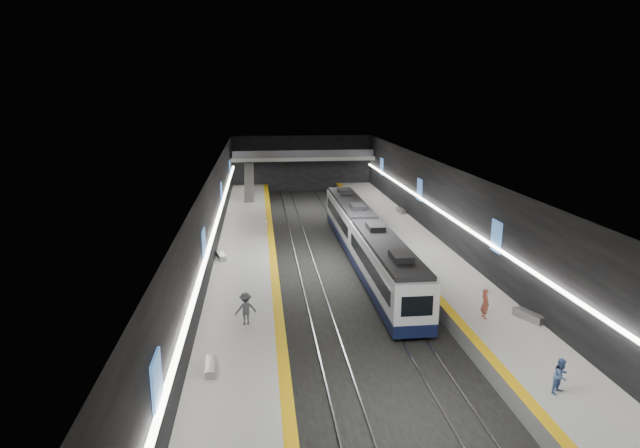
{
  "coord_description": "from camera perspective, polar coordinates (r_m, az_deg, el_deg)",
  "views": [
    {
      "loc": [
        -6.26,
        -41.88,
        14.32
      ],
      "look_at": [
        -0.72,
        6.0,
        2.2
      ],
      "focal_mm": 30.0,
      "sensor_mm": 36.0,
      "label": 1
    }
  ],
  "objects": [
    {
      "name": "tile_surface_right",
      "position": [
        46.05,
        11.1,
        -2.96
      ],
      "size": [
        5.0,
        70.0,
        0.02
      ],
      "primitive_type": "cube",
      "color": "#A3A39E",
      "rests_on": "platform_right"
    },
    {
      "name": "passenger_right_a",
      "position": [
        33.69,
        17.19,
        -8.14
      ],
      "size": [
        0.51,
        0.71,
        1.84
      ],
      "primitive_type": "imported",
      "rotation": [
        0.0,
        0.0,
        1.68
      ],
      "color": "#B25742",
      "rests_on": "platform_right"
    },
    {
      "name": "platform_right",
      "position": [
        46.2,
        11.07,
        -3.56
      ],
      "size": [
        5.0,
        70.0,
        1.0
      ],
      "primitive_type": "cube",
      "color": "slate",
      "rests_on": "ground"
    },
    {
      "name": "cove_light_left",
      "position": [
        43.32,
        -11.09,
        -0.21
      ],
      "size": [
        0.25,
        68.6,
        0.12
      ],
      "primitive_type": "cube",
      "color": "white",
      "rests_on": "wall_left"
    },
    {
      "name": "rails",
      "position": [
        44.68,
        1.81,
        -4.5
      ],
      "size": [
        6.52,
        70.0,
        0.12
      ],
      "color": "gray",
      "rests_on": "ground"
    },
    {
      "name": "bench_right_far",
      "position": [
        60.33,
        8.64,
        1.42
      ],
      "size": [
        0.68,
        1.92,
        0.46
      ],
      "primitive_type": "cube",
      "rotation": [
        0.0,
        0.0,
        0.08
      ],
      "color": "#99999E",
      "rests_on": "platform_right"
    },
    {
      "name": "ad_posters",
      "position": [
        44.43,
        1.66,
        1.34
      ],
      "size": [
        19.94,
        53.5,
        2.2
      ],
      "color": "#457DCF",
      "rests_on": "wall_left"
    },
    {
      "name": "platform_left",
      "position": [
        44.12,
        -7.9,
        -4.28
      ],
      "size": [
        5.0,
        70.0,
        1.0
      ],
      "primitive_type": "cube",
      "color": "slate",
      "rests_on": "ground"
    },
    {
      "name": "tactile_strip_left",
      "position": [
        43.95,
        -5.05,
        -3.56
      ],
      "size": [
        0.6,
        70.0,
        0.02
      ],
      "primitive_type": "cube",
      "color": "#E0A70B",
      "rests_on": "platform_left"
    },
    {
      "name": "ceiling",
      "position": [
        42.81,
        1.89,
        5.62
      ],
      "size": [
        20.0,
        70.0,
        0.04
      ],
      "primitive_type": "cube",
      "rotation": [
        3.14,
        0.0,
        0.0
      ],
      "color": "beige",
      "rests_on": "wall_left"
    },
    {
      "name": "wall_back",
      "position": [
        77.82,
        -1.94,
        6.49
      ],
      "size": [
        20.0,
        0.04,
        8.0
      ],
      "primitive_type": "cube",
      "color": "black",
      "rests_on": "ground"
    },
    {
      "name": "bench_right_near",
      "position": [
        34.61,
        21.36,
        -9.1
      ],
      "size": [
        1.3,
        2.07,
        0.49
      ],
      "primitive_type": "cube",
      "rotation": [
        0.0,
        0.0,
        0.4
      ],
      "color": "#99999E",
      "rests_on": "platform_right"
    },
    {
      "name": "tile_surface_left",
      "position": [
        43.96,
        -7.92,
        -3.65
      ],
      "size": [
        5.0,
        70.0,
        0.02
      ],
      "primitive_type": "cube",
      "color": "#A3A39E",
      "rests_on": "platform_left"
    },
    {
      "name": "bench_left_near",
      "position": [
        27.44,
        -11.58,
        -14.74
      ],
      "size": [
        0.55,
        1.75,
        0.42
      ],
      "primitive_type": "cube",
      "rotation": [
        0.0,
        0.0,
        0.04
      ],
      "color": "#99999E",
      "rests_on": "platform_left"
    },
    {
      "name": "bench_left_far",
      "position": [
        44.17,
        -10.53,
        -3.36
      ],
      "size": [
        0.99,
        1.98,
        0.47
      ],
      "primitive_type": "cube",
      "rotation": [
        0.0,
        0.0,
        0.25
      ],
      "color": "#99999E",
      "rests_on": "platform_left"
    },
    {
      "name": "passenger_left_a",
      "position": [
        50.5,
        -5.83,
        -0.21
      ],
      "size": [
        0.76,
        1.12,
        1.77
      ],
      "primitive_type": "imported",
      "rotation": [
        0.0,
        0.0,
        -1.92
      ],
      "color": "silver",
      "rests_on": "platform_left"
    },
    {
      "name": "tactile_strip_right",
      "position": [
        45.44,
        8.45,
        -3.06
      ],
      "size": [
        0.6,
        70.0,
        0.02
      ],
      "primitive_type": "cube",
      "color": "#E0A70B",
      "rests_on": "platform_right"
    },
    {
      "name": "mezzanine_bridge",
      "position": [
        75.64,
        -1.82,
        7.06
      ],
      "size": [
        20.0,
        3.0,
        1.5
      ],
      "color": "gray",
      "rests_on": "wall_left"
    },
    {
      "name": "passenger_left_b",
      "position": [
        31.68,
        -7.94,
        -8.97
      ],
      "size": [
        1.39,
        0.99,
        1.94
      ],
      "primitive_type": "imported",
      "rotation": [
        0.0,
        0.0,
        3.37
      ],
      "color": "#414148",
      "rests_on": "platform_left"
    },
    {
      "name": "passenger_right_b",
      "position": [
        27.18,
        24.33,
        -14.57
      ],
      "size": [
        1.03,
        0.96,
        1.68
      ],
      "primitive_type": "imported",
      "rotation": [
        0.0,
        0.0,
        0.52
      ],
      "color": "#5173B1",
      "rests_on": "platform_right"
    },
    {
      "name": "escalator",
      "position": [
        68.84,
        -7.57,
        4.44
      ],
      "size": [
        1.2,
        7.5,
        3.92
      ],
      "primitive_type": "cube",
      "rotation": [
        0.44,
        0.0,
        0.0
      ],
      "color": "#99999E",
      "rests_on": "platform_left"
    },
    {
      "name": "cove_light_right",
      "position": [
        46.07,
        13.99,
        0.49
      ],
      "size": [
        0.25,
        68.6,
        0.12
      ],
      "primitive_type": "cube",
      "color": "white",
      "rests_on": "wall_right"
    },
    {
      "name": "wall_right",
      "position": [
        46.1,
        14.24,
        0.74
      ],
      "size": [
        0.04,
        70.0,
        8.0
      ],
      "primitive_type": "cube",
      "color": "black",
      "rests_on": "ground"
    },
    {
      "name": "ground",
      "position": [
        44.7,
        1.81,
        -4.58
      ],
      "size": [
        70.0,
        70.0,
        0.0
      ],
      "primitive_type": "plane",
      "color": "black",
      "rests_on": "ground"
    },
    {
      "name": "wall_left",
      "position": [
        43.29,
        -11.36,
        0.04
      ],
      "size": [
        0.04,
        70.0,
        8.0
      ],
      "primitive_type": "cube",
      "color": "black",
      "rests_on": "ground"
    },
    {
      "name": "train",
      "position": [
        45.1,
        4.85,
        -1.53
      ],
      "size": [
        2.69,
        30.05,
        3.6
      ],
      "color": "#0E1535",
      "rests_on": "ground"
    }
  ]
}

